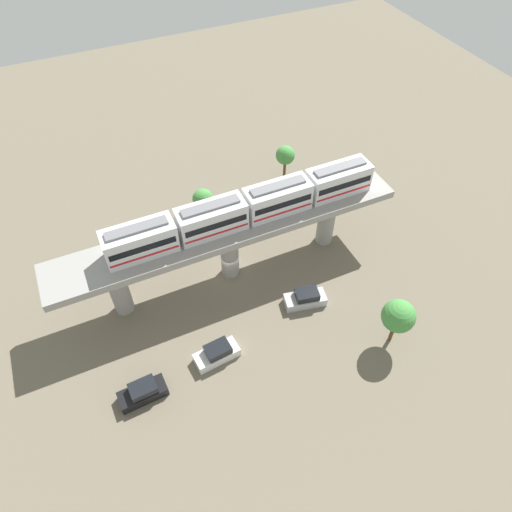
# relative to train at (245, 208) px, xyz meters

# --- Properties ---
(ground_plane) EXTENTS (120.00, 120.00, 0.00)m
(ground_plane) POSITION_rel_train_xyz_m (0.00, -1.90, -8.60)
(ground_plane) COLOR #706654
(viaduct) EXTENTS (5.20, 35.80, 7.07)m
(viaduct) POSITION_rel_train_xyz_m (0.00, -1.90, -3.04)
(viaduct) COLOR #999691
(viaduct) RESTS_ON ground
(train) EXTENTS (2.64, 27.45, 3.24)m
(train) POSITION_rel_train_xyz_m (0.00, 0.00, 0.00)
(train) COLOR silver
(train) RESTS_ON viaduct
(parked_car_silver) EXTENTS (2.63, 4.48, 1.76)m
(parked_car_silver) POSITION_rel_train_xyz_m (7.02, 3.49, -7.86)
(parked_car_silver) COLOR #B2B5BA
(parked_car_silver) RESTS_ON ground
(parked_car_white) EXTENTS (2.17, 4.34, 1.76)m
(parked_car_white) POSITION_rel_train_xyz_m (9.20, -7.05, -7.86)
(parked_car_white) COLOR white
(parked_car_white) RESTS_ON ground
(parked_car_black) EXTENTS (1.99, 4.28, 1.76)m
(parked_car_black) POSITION_rel_train_xyz_m (10.08, -14.35, -7.86)
(parked_car_black) COLOR black
(parked_car_black) RESTS_ON ground
(tree_near_viaduct) EXTENTS (3.12, 3.12, 5.53)m
(tree_near_viaduct) POSITION_rel_train_xyz_m (14.29, 8.82, -4.67)
(tree_near_viaduct) COLOR brown
(tree_near_viaduct) RESTS_ON ground
(tree_mid_lot) EXTENTS (2.47, 2.47, 4.08)m
(tree_mid_lot) POSITION_rel_train_xyz_m (-9.33, -1.41, -5.78)
(tree_mid_lot) COLOR brown
(tree_mid_lot) RESTS_ON ground
(tree_far_corner) EXTENTS (2.44, 2.44, 4.71)m
(tree_far_corner) POSITION_rel_train_xyz_m (-12.17, 10.79, -5.17)
(tree_far_corner) COLOR brown
(tree_far_corner) RESTS_ON ground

